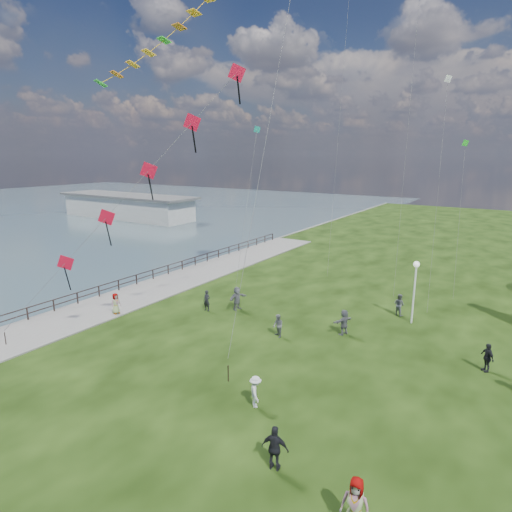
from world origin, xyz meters
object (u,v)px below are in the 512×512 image
Objects in this scene: person_11 at (344,322)px; person_5 at (237,298)px; lamppost at (415,279)px; person_10 at (116,305)px; person_7 at (399,305)px; person_1 at (278,326)px; person_3 at (275,448)px; person_6 at (207,301)px; person_4 at (355,505)px; pier_pavilion at (127,206)px; person_9 at (487,357)px; person_2 at (256,392)px.

person_5 is at bearing -67.25° from person_11.
lamppost is 2.89× the size of person_10.
lamppost is 2.75× the size of person_7.
person_3 is (5.84, -10.40, 0.14)m from person_1.
person_10 is (-5.05, -4.26, -0.02)m from person_6.
person_4 is 1.21× the size of person_10.
pier_pavilion is at bearing -1.67° from person_7.
person_5 is at bearing -62.18° from person_3.
person_9 is (18.61, 0.98, 0.02)m from person_6.
pier_pavilion is 16.81× the size of person_3.
person_3 is 18.50m from person_7.
person_3 reaches higher than person_9.
person_3 is 1.16× the size of person_10.
person_5 reaches higher than person_1.
person_3 is at bearing -26.44° from person_1.
person_4 is 1.15× the size of person_7.
person_7 is (57.43, -24.69, -1.03)m from pier_pavilion.
person_3 is 17.05m from person_5.
person_1 is 0.99× the size of person_2.
person_3 reaches higher than person_7.
person_5 is at bearing -42.11° from person_10.
person_3 is at bearing -92.82° from lamppost.
pier_pavilion is 62.52m from person_7.
person_7 reaches higher than person_2.
pier_pavilion is 68.02m from person_2.
person_1 is at bearing -18.60° from person_2.
person_2 is 15.65m from person_7.
lamppost reaches higher than pier_pavilion.
pier_pavilion is 18.97× the size of person_6.
person_9 is at bearing -127.19° from person_3.
person_1 is 11.95m from person_9.
person_1 is (-6.70, -7.06, -2.45)m from lamppost.
person_2 is at bearing -59.29° from person_3.
pier_pavilion is 70.61m from person_9.
pier_pavilion is at bearing 69.26° from person_5.
person_4 is 1.16× the size of person_9.
person_9 is at bearing -83.26° from person_2.
person_9 is (16.85, -0.45, -0.08)m from person_5.
person_4 is (6.26, -4.01, 0.17)m from person_2.
person_7 is (-0.31, 18.50, -0.08)m from person_3.
person_11 is at bearing -61.64° from person_10.
lamppost is 2.38× the size of person_4.
person_6 is at bearing -128.48° from person_9.
person_9 is at bearing -25.65° from pier_pavilion.
person_11 is at bearing 5.98° from person_6.
person_7 is at bearing 26.99° from person_6.
person_9 reaches higher than person_6.
pier_pavilion is at bearing -95.80° from person_11.
person_4 is at bearing 45.41° from person_11.
pier_pavilion is 64.01m from lamppost.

